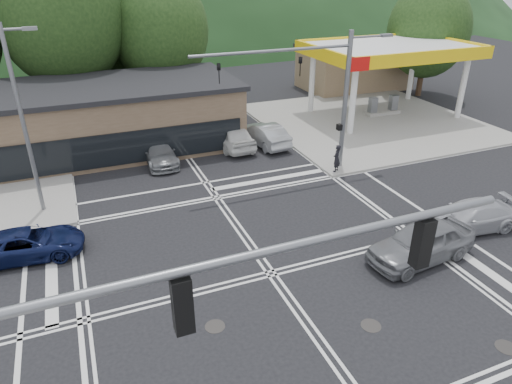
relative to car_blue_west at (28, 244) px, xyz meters
name	(u,v)px	position (x,y,z in m)	size (l,w,h in m)	color
ground	(271,274)	(8.99, -5.00, -0.62)	(120.00, 120.00, 0.00)	black
sidewalk_ne	(368,121)	(23.99, 10.00, -0.55)	(16.00, 16.00, 0.15)	gray
gas_station_canopy	(390,52)	(25.98, 10.99, 4.42)	(12.32, 8.34, 5.75)	silver
convenience_store	(354,68)	(28.99, 20.00, 1.28)	(10.00, 6.00, 3.80)	#846B4F
commercial_row	(47,125)	(0.99, 12.00, 1.38)	(24.00, 8.00, 4.00)	brown
hill_north	(92,24)	(8.99, 85.00, -0.62)	(252.00, 126.00, 140.00)	#193316
tree_n_b	(61,16)	(2.99, 19.00, 7.17)	(9.00, 9.00, 12.98)	#382619
tree_n_c	(160,30)	(9.99, 19.00, 5.87)	(7.60, 7.60, 10.87)	#382619
tree_n_e	(113,18)	(6.99, 23.00, 6.52)	(8.40, 8.40, 11.98)	#382619
tree_ne	(428,30)	(32.99, 15.00, 5.22)	(7.20, 7.20, 9.99)	#382619
streetlight_nw	(23,114)	(0.55, 4.00, 4.43)	(2.50, 0.25, 9.00)	slate
signal_mast_ne	(327,87)	(15.94, 3.20, 4.45)	(11.65, 0.30, 8.00)	slate
car_blue_west	(28,244)	(0.00, 0.00, 0.00)	(2.07, 4.49, 1.25)	#0D1439
car_grey_center	(422,242)	(15.19, -6.41, 0.20)	(1.95, 4.86, 1.65)	slate
car_silver_east	(470,216)	(18.97, -5.30, 0.05)	(1.90, 4.67, 1.36)	#ADAEB4
car_queue_a	(265,134)	(14.49, 8.50, 0.14)	(1.61, 4.61, 1.52)	#9A9DA1
car_queue_b	(231,135)	(12.22, 9.00, 0.23)	(2.01, 4.99, 1.70)	silver
car_northbound	(159,152)	(7.19, 8.15, 0.03)	(1.83, 4.51, 1.31)	slate
pedestrian	(337,158)	(16.49, 2.50, 0.35)	(0.60, 0.39, 1.65)	black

